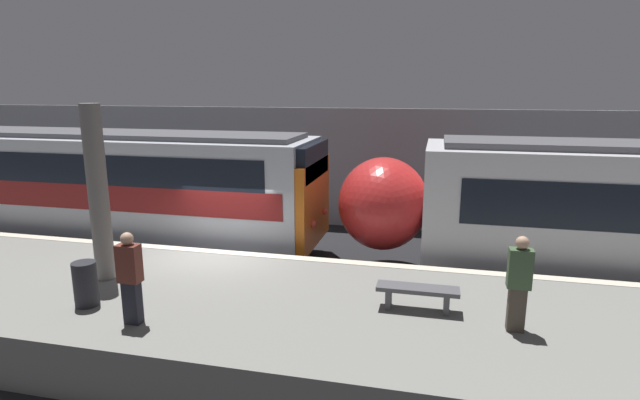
% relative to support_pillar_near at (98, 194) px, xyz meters
% --- Properties ---
extents(ground_plane, '(120.00, 120.00, 0.00)m').
position_rel_support_pillar_near_xyz_m(ground_plane, '(1.58, 2.31, -2.87)').
color(ground_plane, black).
extents(platform, '(40.00, 5.01, 1.02)m').
position_rel_support_pillar_near_xyz_m(platform, '(1.58, -0.19, -2.36)').
color(platform, slate).
rests_on(platform, ground).
extents(station_rear_barrier, '(50.00, 0.15, 4.31)m').
position_rel_support_pillar_near_xyz_m(station_rear_barrier, '(1.58, 8.89, -0.71)').
color(station_rear_barrier, '#939399').
rests_on(station_rear_barrier, ground).
extents(support_pillar_near, '(0.41, 0.41, 3.71)m').
position_rel_support_pillar_near_xyz_m(support_pillar_near, '(0.00, 0.00, 0.00)').
color(support_pillar_near, slate).
rests_on(support_pillar_near, platform).
extents(train_boxy, '(15.75, 3.03, 3.73)m').
position_rel_support_pillar_near_xyz_m(train_boxy, '(-4.19, 4.43, -0.95)').
color(train_boxy, black).
rests_on(train_boxy, ground).
extents(person_waiting, '(0.38, 0.24, 1.65)m').
position_rel_support_pillar_near_xyz_m(person_waiting, '(1.81, -1.74, -0.99)').
color(person_waiting, black).
rests_on(person_waiting, platform).
extents(person_walking, '(0.38, 0.24, 1.66)m').
position_rel_support_pillar_near_xyz_m(person_walking, '(8.25, -0.50, -0.98)').
color(person_walking, '#473D33').
rests_on(person_walking, platform).
extents(platform_bench, '(1.50, 0.40, 0.45)m').
position_rel_support_pillar_near_xyz_m(platform_bench, '(6.60, -0.07, -1.52)').
color(platform_bench, '#4C4C51').
rests_on(platform_bench, platform).
extents(trash_bin, '(0.44, 0.44, 0.85)m').
position_rel_support_pillar_near_xyz_m(trash_bin, '(0.53, -1.29, -1.43)').
color(trash_bin, '#232328').
rests_on(trash_bin, platform).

